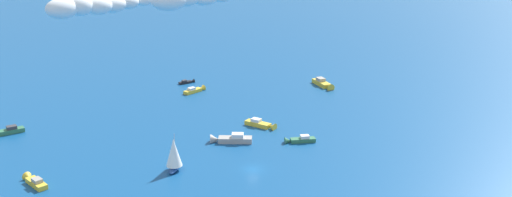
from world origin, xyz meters
name	(u,v)px	position (x,y,z in m)	size (l,w,h in m)	color
ground_plane	(253,169)	(0.00, 0.00, 0.00)	(2000.00, 2000.00, 0.00)	navy
motorboat_near_centre	(299,140)	(-12.06, 15.97, 0.61)	(3.23, 8.04, 2.27)	#33704C
motorboat_far_port	(229,139)	(-17.41, -0.76, 0.82)	(6.04, 10.80, 3.05)	#9E9993
motorboat_far_stbd	(324,84)	(-55.33, 42.12, 0.83)	(10.85, 3.69, 3.09)	gold
motorboat_inshore	(34,181)	(-7.22, -47.14, 0.64)	(8.34, 5.52, 2.39)	gold
motorboat_offshore	(187,82)	(-73.01, -0.22, 0.44)	(2.91, 5.78, 1.63)	black
motorboat_trailing	(195,90)	(-62.35, 0.23, 0.62)	(5.74, 7.94, 2.31)	gold
motorboat_mid_cluster	(5,132)	(-40.76, -55.36, 0.69)	(4.49, 9.12, 2.57)	#33704C
sailboat_outer_ring_a	(174,154)	(-5.04, -17.05, 3.90)	(6.77, 4.85, 8.54)	#23478C
motorboat_outer_ring_e	(262,124)	(-25.31, 10.52, 0.71)	(8.50, 7.54, 2.63)	gold
smoke_trail_lead	(101,5)	(3.41, -30.90, 39.42)	(19.07, 33.22, 4.62)	white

